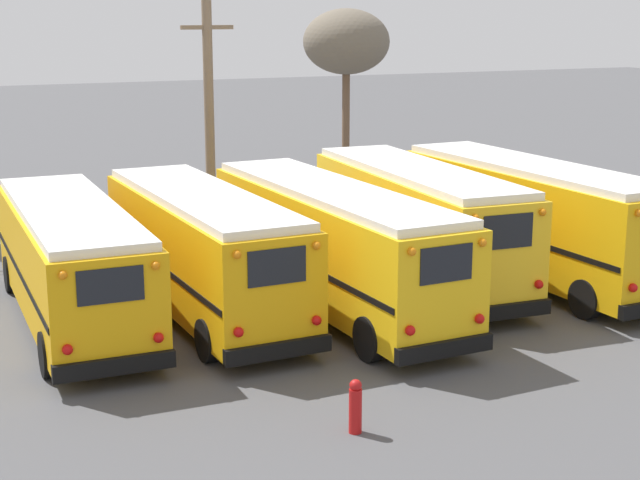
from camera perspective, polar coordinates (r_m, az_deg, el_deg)
ground_plane at (r=26.54m, az=-0.36°, el=-3.26°), size 160.00×160.00×0.00m
school_bus_0 at (r=24.62m, az=-14.24°, el=-1.11°), size 2.63×9.73×2.95m
school_bus_1 at (r=24.78m, az=-6.82°, el=-0.50°), size 2.81×9.58×3.13m
school_bus_2 at (r=25.04m, az=0.72°, el=-0.17°), size 2.89×10.61×3.19m
school_bus_3 at (r=27.48m, az=5.69°, el=1.11°), size 2.90×9.61×3.30m
school_bus_4 at (r=28.40m, az=12.19°, el=1.32°), size 2.86×10.11×3.35m
utility_pole at (r=33.54m, az=-6.46°, el=7.25°), size 1.80×0.33×7.92m
bare_tree_2 at (r=45.63m, az=1.54°, el=11.41°), size 3.97×3.97×7.59m
fence_line at (r=32.13m, az=-4.93°, el=1.46°), size 20.72×0.06×1.42m
fire_hydrant at (r=18.11m, az=2.07°, el=-9.63°), size 0.24×0.24×1.03m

